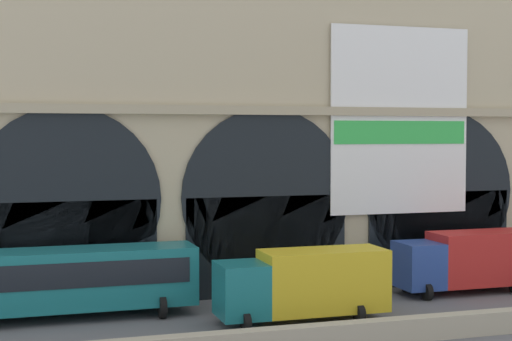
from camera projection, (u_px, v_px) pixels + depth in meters
name	position (u px, v px, depth m)	size (l,w,h in m)	color
ground_plane	(302.00, 318.00, 34.15)	(200.00, 200.00, 0.00)	slate
quay_parapet_wall	(346.00, 334.00, 29.57)	(90.00, 0.70, 0.93)	#B2A891
station_building	(255.00, 103.00, 40.57)	(41.25, 4.87, 20.17)	#BCAD8C
bus_midwest	(71.00, 279.00, 33.89)	(11.00, 3.25, 3.10)	#19727A
box_truck_center	(304.00, 283.00, 33.38)	(7.50, 2.91, 3.12)	#19727A
box_truck_mideast	(468.00, 260.00, 39.54)	(7.50, 2.91, 3.12)	#28479E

